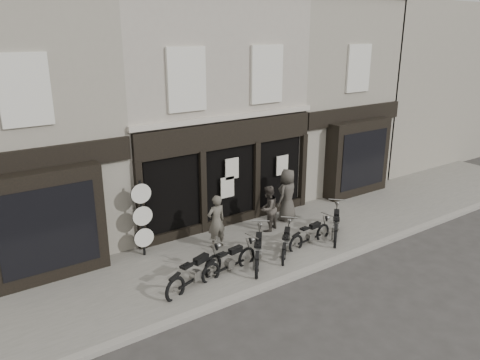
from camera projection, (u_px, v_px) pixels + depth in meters
ground_plane at (281, 257)px, 14.89m from camera, size 90.00×90.00×0.00m
pavement at (264, 245)px, 15.57m from camera, size 30.00×4.20×0.12m
kerb at (308, 271)px, 13.89m from camera, size 30.00×0.25×0.13m
central_building at (187, 105)px, 18.28m from camera, size 7.30×6.22×8.34m
neighbour_left at (11, 124)px, 14.79m from camera, size 5.60×6.73×8.34m
neighbour_right at (308, 94)px, 21.72m from camera, size 5.60×6.73×8.34m
filler_right at (414, 82)px, 26.23m from camera, size 11.00×6.00×8.20m
motorcycle_0 at (196, 275)px, 12.92m from camera, size 2.19×1.04×1.09m
motorcycle_1 at (230, 263)px, 13.66m from camera, size 2.07×0.61×0.99m
motorcycle_2 at (258, 252)px, 14.22m from camera, size 1.66×1.90×1.09m
motorcycle_3 at (286, 244)px, 14.87m from camera, size 1.62×1.59×0.98m
motorcycle_4 at (310, 236)px, 15.47m from camera, size 1.98×0.54×0.95m
motorcycle_5 at (336, 227)px, 16.09m from camera, size 1.83×1.74×1.09m
man_left at (216, 221)px, 15.04m from camera, size 0.65×0.43×1.78m
man_centre at (268, 208)px, 16.32m from camera, size 0.98×0.88×1.64m
man_right at (287, 195)px, 17.19m from camera, size 1.11×0.90×1.96m
advert_sign_post at (143, 222)px, 14.39m from camera, size 0.63×0.40×2.57m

